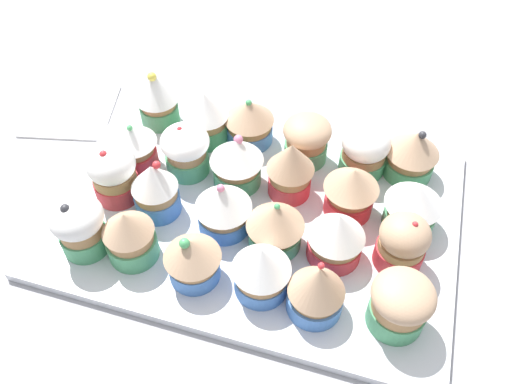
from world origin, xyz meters
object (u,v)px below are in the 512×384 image
at_px(cupcake_8, 223,206).
at_px(cupcake_10, 336,235).
at_px(cupcake_1, 129,235).
at_px(cupcake_16, 351,190).
at_px(napkin, 70,110).
at_px(cupcake_13, 186,150).
at_px(cupcake_19, 206,116).
at_px(cupcake_5, 400,303).
at_px(cupcake_12, 133,143).
at_px(cupcake_22, 365,150).
at_px(cupcake_20, 249,121).
at_px(cupcake_21, 307,139).
at_px(cupcake_17, 413,204).
at_px(cupcake_23, 412,153).
at_px(cupcake_11, 403,242).
at_px(baking_tray, 256,211).
at_px(cupcake_6, 113,173).
at_px(cupcake_15, 290,168).
at_px(cupcake_2, 193,257).
at_px(cupcake_0, 79,225).
at_px(cupcake_18, 157,97).
at_px(cupcake_14, 237,161).
at_px(cupcake_9, 275,224).
at_px(cupcake_4, 317,289).
at_px(cupcake_7, 155,188).
at_px(cupcake_3, 261,269).

bearing_deg(cupcake_8, cupcake_10, -1.46).
xyz_separation_m(cupcake_1, cupcake_16, (0.22, 0.13, 0.00)).
relative_size(cupcake_8, napkin, 0.61).
xyz_separation_m(cupcake_13, cupcake_19, (0.00, 0.06, 0.00)).
distance_m(cupcake_5, cupcake_12, 0.37).
xyz_separation_m(cupcake_12, cupcake_22, (0.28, 0.07, -0.00)).
bearing_deg(cupcake_20, cupcake_21, -9.14).
height_order(cupcake_17, cupcake_22, same).
bearing_deg(cupcake_19, cupcake_5, -35.84).
height_order(cupcake_13, cupcake_23, cupcake_23).
relative_size(cupcake_10, cupcake_17, 1.03).
bearing_deg(cupcake_11, baking_tray, 171.06).
xyz_separation_m(cupcake_6, cupcake_8, (0.14, -0.01, -0.00)).
distance_m(cupcake_15, cupcake_23, 0.16).
distance_m(cupcake_2, cupcake_11, 0.23).
xyz_separation_m(cupcake_0, cupcake_1, (0.06, 0.01, -0.00)).
distance_m(cupcake_15, cupcake_18, 0.22).
xyz_separation_m(cupcake_6, cupcake_19, (0.07, 0.13, -0.00)).
bearing_deg(cupcake_18, cupcake_13, -46.98).
bearing_deg(cupcake_17, cupcake_6, -170.74).
bearing_deg(cupcake_10, cupcake_2, -153.46).
bearing_deg(cupcake_1, napkin, 134.10).
distance_m(cupcake_0, cupcake_14, 0.20).
bearing_deg(cupcake_14, cupcake_0, -133.08).
xyz_separation_m(cupcake_12, cupcake_23, (0.34, 0.08, -0.00)).
xyz_separation_m(cupcake_5, cupcake_23, (-0.01, 0.21, 0.00)).
bearing_deg(baking_tray, cupcake_10, -20.75).
xyz_separation_m(cupcake_9, cupcake_23, (0.13, 0.15, 0.00)).
height_order(cupcake_4, cupcake_5, cupcake_4).
relative_size(cupcake_15, cupcake_17, 1.18).
height_order(cupcake_4, cupcake_20, cupcake_4).
height_order(cupcake_9, cupcake_17, same).
relative_size(cupcake_7, cupcake_8, 1.07).
relative_size(cupcake_12, cupcake_13, 1.02).
distance_m(cupcake_10, cupcake_16, 0.07).
bearing_deg(baking_tray, cupcake_7, -162.59).
relative_size(cupcake_22, cupcake_23, 0.95).
bearing_deg(cupcake_7, cupcake_2, -44.76).
relative_size(cupcake_2, cupcake_11, 0.93).
height_order(cupcake_3, napkin, cupcake_3).
height_order(cupcake_8, cupcake_18, cupcake_18).
distance_m(cupcake_15, napkin, 0.35).
bearing_deg(cupcake_21, napkin, 179.20).
xyz_separation_m(cupcake_6, cupcake_7, (0.06, -0.01, -0.00)).
bearing_deg(cupcake_17, cupcake_9, -153.32).
height_order(cupcake_1, cupcake_17, cupcake_1).
bearing_deg(cupcake_14, cupcake_22, 24.44).
height_order(cupcake_12, cupcake_18, cupcake_18).
distance_m(cupcake_2, cupcake_7, 0.11).
distance_m(cupcake_14, cupcake_18, 0.16).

